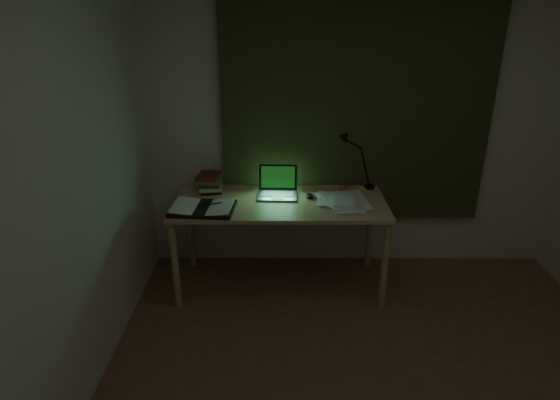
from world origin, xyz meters
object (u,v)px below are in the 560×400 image
Objects in this scene: laptop at (277,183)px; loose_papers at (336,201)px; book_stack at (210,182)px; desk_lamp at (371,160)px; desk at (280,244)px; open_textbook at (203,208)px.

laptop is 0.92× the size of loose_papers.
laptop is 0.58m from book_stack.
loose_papers is 0.79× the size of desk_lamp.
desk is 3.56× the size of open_textbook.
open_textbook is 0.94× the size of desk_lamp.
desk is 4.24× the size of loose_papers.
loose_papers is (0.44, -0.02, 0.39)m from desk.
book_stack is 1.34m from desk_lamp.
loose_papers is 0.50m from desk_lamp.
laptop is 1.59× the size of book_stack.
desk_lamp reaches higher than laptop.
open_textbook reaches higher than loose_papers.
laptop is at bearing -13.63° from book_stack.
book_stack is 0.58× the size of loose_papers.
loose_papers is at bearing -14.01° from book_stack.
open_textbook is 1.03m from loose_papers.
desk is at bearing -164.70° from desk_lamp.
laptop is at bearing -171.67° from desk_lamp.
desk is 1.02m from desk_lamp.
desk_lamp reaches higher than loose_papers.
open_textbook is 0.41m from book_stack.
open_textbook is at bearing -162.98° from desk.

